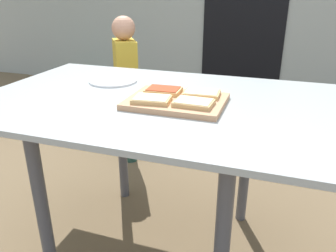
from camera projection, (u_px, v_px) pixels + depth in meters
ground_plane at (159, 246)px, 1.67m from camera, size 16.00×16.00×0.00m
house_door at (245, 6)px, 3.65m from camera, size 0.90×0.02×2.00m
dining_table at (157, 120)px, 1.41m from camera, size 1.47×0.94×0.77m
cutting_board at (176, 101)px, 1.31m from camera, size 0.37×0.28×0.02m
pizza_slice_far_right at (202, 93)px, 1.34m from camera, size 0.15×0.11×0.02m
pizza_slice_near_left at (152, 99)px, 1.27m from camera, size 0.15×0.12×0.02m
pizza_slice_far_left at (163, 90)px, 1.38m from camera, size 0.14×0.11×0.02m
pizza_slice_near_right at (194, 103)px, 1.23m from camera, size 0.14×0.11×0.02m
plate_white_left at (113, 81)px, 1.62m from camera, size 0.23×0.23×0.01m
child_left at (126, 83)px, 2.35m from camera, size 0.25×0.28×1.02m
garden_hose_coil at (73, 90)px, 4.14m from camera, size 0.43×0.43×0.03m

